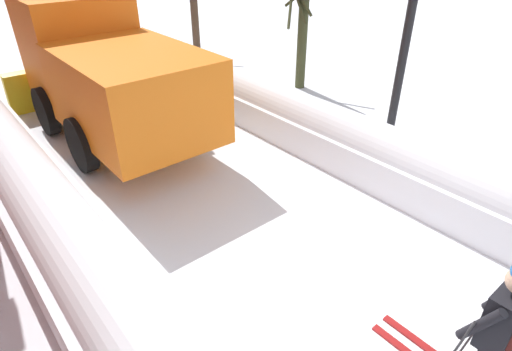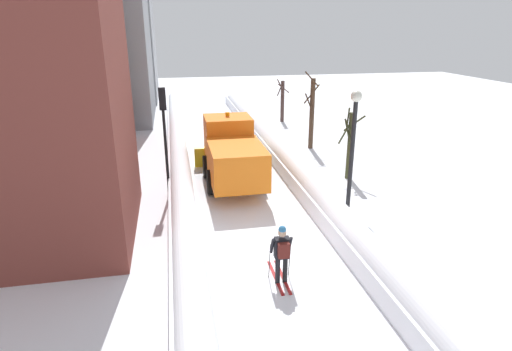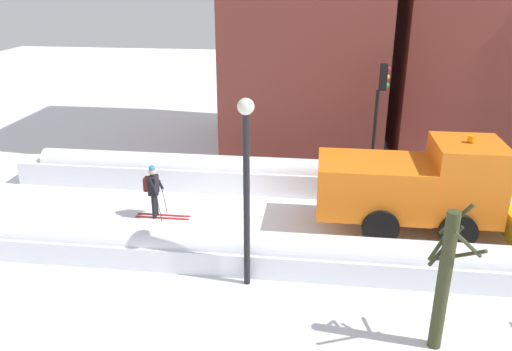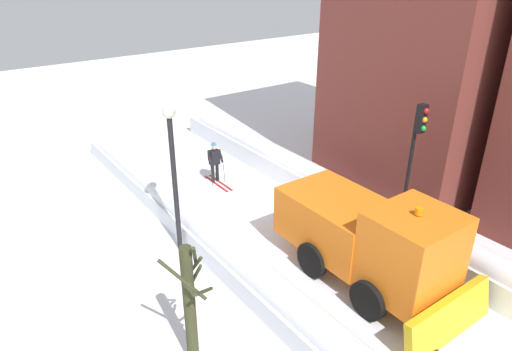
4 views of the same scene
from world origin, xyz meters
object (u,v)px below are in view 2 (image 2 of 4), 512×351
object	(u,v)px
traffic_light_pole	(164,122)
bare_tree_far	(282,100)
skier	(282,252)
bare_tree_mid	(312,113)
bare_tree_near	(350,144)
plow_truck	(232,153)
street_lamp	(353,140)

from	to	relation	value
traffic_light_pole	bare_tree_far	bearing A→B (deg)	57.78
skier	bare_tree_mid	size ratio (longest dim) A/B	0.40
bare_tree_near	plow_truck	bearing A→B (deg)	176.49
plow_truck	skier	bearing A→B (deg)	-88.58
skier	bare_tree_near	xyz separation A→B (m)	(5.39, 7.96, 0.71)
skier	bare_tree_near	bearing A→B (deg)	55.89
street_lamp	bare_tree_near	size ratio (longest dim) A/B	1.44
traffic_light_pole	bare_tree_mid	world-z (taller)	traffic_light_pole
street_lamp	bare_tree_far	bearing A→B (deg)	83.56
plow_truck	bare_tree_mid	bearing A→B (deg)	42.83
plow_truck	bare_tree_far	world-z (taller)	bare_tree_far
street_lamp	skier	bearing A→B (deg)	-134.47
street_lamp	bare_tree_near	world-z (taller)	street_lamp
traffic_light_pole	bare_tree_far	distance (m)	16.25
skier	bare_tree_mid	distance (m)	14.44
plow_truck	bare_tree_mid	size ratio (longest dim) A/B	1.31
skier	street_lamp	xyz separation A→B (m)	(3.52, 3.58, 2.13)
street_lamp	bare_tree_near	xyz separation A→B (m)	(1.88, 4.38, -1.41)
bare_tree_near	street_lamp	bearing A→B (deg)	-113.17
skier	bare_tree_far	size ratio (longest dim) A/B	0.56
plow_truck	traffic_light_pole	size ratio (longest dim) A/B	1.28
bare_tree_mid	bare_tree_far	world-z (taller)	bare_tree_mid
bare_tree_mid	bare_tree_far	xyz separation A→B (m)	(0.21, 7.61, -0.53)
traffic_light_pole	bare_tree_near	xyz separation A→B (m)	(8.53, 0.65, -1.55)
plow_truck	bare_tree_far	distance (m)	13.91
street_lamp	bare_tree_mid	world-z (taller)	street_lamp
bare_tree_near	bare_tree_far	world-z (taller)	bare_tree_near
plow_truck	street_lamp	bearing A→B (deg)	-51.75
bare_tree_mid	bare_tree_near	bearing A→B (deg)	-88.77
plow_truck	skier	xyz separation A→B (m)	(0.21, -8.31, -0.48)
plow_truck	bare_tree_far	bearing A→B (deg)	65.85
street_lamp	bare_tree_far	world-z (taller)	street_lamp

